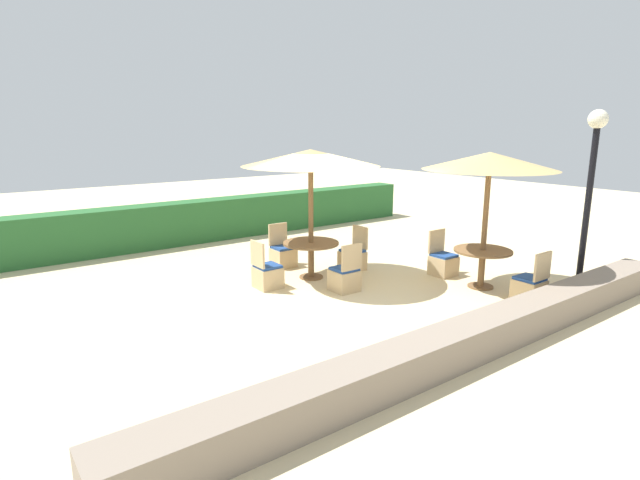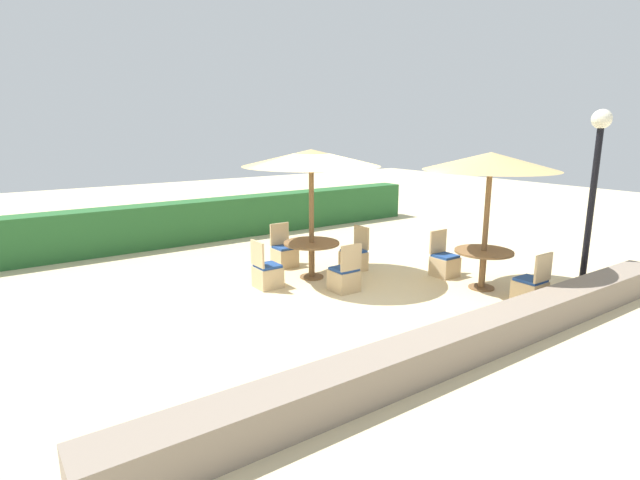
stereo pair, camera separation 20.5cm
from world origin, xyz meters
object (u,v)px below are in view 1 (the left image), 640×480
patio_chair_center_south (345,277)px  patio_chair_front_right_south (530,288)px  patio_chair_front_right_north (443,263)px  patio_chair_center_east (353,258)px  parasol_front_right (490,162)px  lamp_post (593,162)px  round_table_front_right (482,258)px  patio_chair_center_north (283,255)px  parasol_center (311,158)px  round_table_center (311,249)px  patio_chair_center_west (267,274)px

patio_chair_center_south → patio_chair_front_right_south: same height
patio_chair_front_right_south → patio_chair_front_right_north: (0.05, 1.98, 0.00)m
patio_chair_center_east → patio_chair_center_south: (-1.03, -1.00, 0.00)m
patio_chair_center_south → parasol_front_right: bearing=-31.5°
lamp_post → round_table_front_right: size_ratio=3.08×
patio_chair_center_north → round_table_front_right: 4.17m
parasol_center → round_table_front_right: size_ratio=2.51×
lamp_post → round_table_center: bearing=141.7°
parasol_center → patio_chair_center_north: (-0.01, 1.06, -2.14)m
patio_chair_front_right_south → patio_chair_front_right_north: size_ratio=1.00×
patio_chair_front_right_north → patio_chair_center_east: bearing=-48.4°
parasol_center → round_table_front_right: bearing=-47.0°
parasol_front_right → lamp_post: bearing=-24.7°
patio_chair_center_east → patio_chair_center_north: (-1.06, 1.12, 0.00)m
patio_chair_front_right_north → round_table_center: bearing=-32.4°
parasol_front_right → patio_chair_front_right_south: (-0.01, -1.01, -2.12)m
patio_chair_center_west → patio_chair_center_east: bearing=89.3°
round_table_center → patio_chair_center_east: (1.06, -0.06, -0.33)m
parasol_front_right → round_table_front_right: parasol_front_right is taller
round_table_center → round_table_front_right: size_ratio=1.04×
round_table_center → patio_chair_front_right_north: size_ratio=1.20×
parasol_center → round_table_center: bearing=-79.4°
lamp_post → patio_chair_center_west: (-5.26, 3.29, -2.09)m
lamp_post → patio_chair_front_right_north: (-1.91, 1.87, -2.09)m
patio_chair_center_east → patio_chair_front_right_south: same height
parasol_center → patio_chair_front_right_south: (2.25, -3.43, -2.14)m
round_table_front_right → patio_chair_front_right_south: patio_chair_front_right_south is taller
lamp_post → patio_chair_center_north: lamp_post is taller
patio_chair_center_south → patio_chair_front_right_north: size_ratio=1.00×
patio_chair_center_west → parasol_front_right: (3.31, -2.39, 2.12)m
parasol_center → parasol_front_right: size_ratio=1.06×
lamp_post → patio_chair_front_right_south: size_ratio=3.57×
lamp_post → parasol_center: (-4.21, 3.32, 0.05)m
parasol_front_right → patio_chair_front_right_north: 2.33m
round_table_front_right → patio_chair_front_right_south: size_ratio=1.16×
patio_chair_center_east → parasol_front_right: parasol_front_right is taller
round_table_center → patio_chair_front_right_south: (2.25, -3.43, -0.33)m
patio_chair_center_west → patio_chair_front_right_north: (3.35, -1.43, 0.00)m
patio_chair_center_north → patio_chair_center_south: bearing=90.8°
patio_chair_front_right_north → parasol_center: bearing=-32.4°
parasol_front_right → round_table_front_right: bearing=153.4°
lamp_post → patio_chair_front_right_north: size_ratio=3.57×
patio_chair_front_right_south → patio_chair_center_west: bearing=134.2°
patio_chair_center_east → patio_chair_center_north: 1.55m
patio_chair_center_south → patio_chair_front_right_south: (2.23, -2.38, 0.00)m
patio_chair_center_east → patio_chair_front_right_north: same height
round_table_center → round_table_front_right: (2.26, -2.42, -0.01)m
patio_chair_center_east → parasol_center: bearing=86.8°
round_table_center → parasol_center: bearing=100.6°
round_table_front_right → patio_chair_front_right_south: 1.06m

